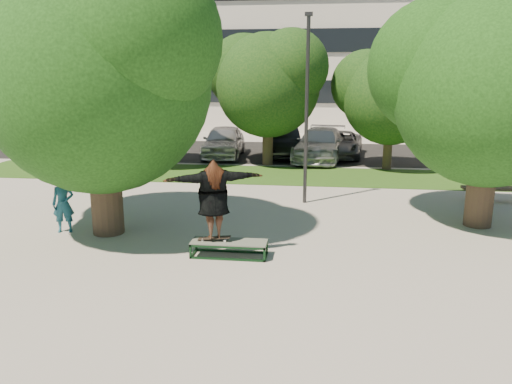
# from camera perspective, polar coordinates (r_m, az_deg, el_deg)

# --- Properties ---
(ground) EXTENTS (120.00, 120.00, 0.00)m
(ground) POSITION_cam_1_polar(r_m,az_deg,el_deg) (12.25, 0.05, -6.90)
(ground) COLOR gray
(ground) RESTS_ON ground
(grass_strip) EXTENTS (30.00, 4.00, 0.02)m
(grass_strip) POSITION_cam_1_polar(r_m,az_deg,el_deg) (21.33, 5.97, 1.84)
(grass_strip) COLOR #254814
(grass_strip) RESTS_ON ground
(asphalt_strip) EXTENTS (40.00, 8.00, 0.01)m
(asphalt_strip) POSITION_cam_1_polar(r_m,az_deg,el_deg) (27.77, 4.26, 4.54)
(asphalt_strip) COLOR black
(asphalt_strip) RESTS_ON ground
(tree_left) EXTENTS (6.96, 5.95, 7.12)m
(tree_left) POSITION_cam_1_polar(r_m,az_deg,el_deg) (13.76, -17.88, 13.48)
(tree_left) COLOR #38281E
(tree_left) RESTS_ON ground
(tree_right) EXTENTS (6.24, 5.33, 6.51)m
(tree_right) POSITION_cam_1_polar(r_m,az_deg,el_deg) (15.16, 24.99, 11.58)
(tree_right) COLOR #38281E
(tree_right) RESTS_ON ground
(bg_tree_left) EXTENTS (5.28, 4.51, 5.77)m
(bg_tree_left) POSITION_cam_1_polar(r_m,az_deg,el_deg) (23.87, -12.58, 11.82)
(bg_tree_left) COLOR #38281E
(bg_tree_left) RESTS_ON ground
(bg_tree_mid) EXTENTS (5.76, 4.92, 6.24)m
(bg_tree_mid) POSITION_cam_1_polar(r_m,az_deg,el_deg) (23.62, 1.22, 12.81)
(bg_tree_mid) COLOR #38281E
(bg_tree_mid) RESTS_ON ground
(bg_tree_right) EXTENTS (5.04, 4.31, 5.43)m
(bg_tree_right) POSITION_cam_1_polar(r_m,az_deg,el_deg) (23.17, 15.00, 11.06)
(bg_tree_right) COLOR #38281E
(bg_tree_right) RESTS_ON ground
(lamppost) EXTENTS (0.25, 0.15, 6.11)m
(lamppost) POSITION_cam_1_polar(r_m,az_deg,el_deg) (16.44, 5.81, 9.49)
(lamppost) COLOR #2D2D30
(lamppost) RESTS_ON ground
(office_building) EXTENTS (30.00, 14.12, 16.00)m
(office_building) POSITION_cam_1_polar(r_m,az_deg,el_deg) (43.68, 2.93, 18.28)
(office_building) COLOR silver
(office_building) RESTS_ON ground
(grind_box) EXTENTS (1.80, 0.60, 0.38)m
(grind_box) POSITION_cam_1_polar(r_m,az_deg,el_deg) (11.96, -3.09, -6.48)
(grind_box) COLOR black
(grind_box) RESTS_ON ground
(skater_rig) EXTENTS (2.39, 1.45, 1.96)m
(skater_rig) POSITION_cam_1_polar(r_m,az_deg,el_deg) (11.67, -4.88, -0.81)
(skater_rig) COLOR white
(skater_rig) RESTS_ON grind_box
(bystander) EXTENTS (0.66, 0.52, 1.59)m
(bystander) POSITION_cam_1_polar(r_m,az_deg,el_deg) (14.56, -21.17, -1.27)
(bystander) COLOR #194E61
(bystander) RESTS_ON ground
(bench) EXTENTS (3.27, 0.51, 0.50)m
(bench) POSITION_cam_1_polar(r_m,az_deg,el_deg) (18.96, 27.21, 0.22)
(bench) COLOR #4E3F2F
(bench) RESTS_ON ground
(car_silver_a) EXTENTS (2.22, 4.92, 1.64)m
(car_silver_a) POSITION_cam_1_polar(r_m,az_deg,el_deg) (26.12, -3.72, 5.80)
(car_silver_a) COLOR #B8B8BD
(car_silver_a) RESTS_ON asphalt_strip
(car_dark) EXTENTS (2.52, 4.90, 1.54)m
(car_dark) POSITION_cam_1_polar(r_m,az_deg,el_deg) (26.26, 3.02, 5.74)
(car_dark) COLOR black
(car_dark) RESTS_ON asphalt_strip
(car_grey) EXTENTS (2.64, 4.92, 1.31)m
(car_grey) POSITION_cam_1_polar(r_m,az_deg,el_deg) (26.58, 9.57, 5.42)
(car_grey) COLOR #5D5D62
(car_grey) RESTS_ON asphalt_strip
(car_silver_b) EXTENTS (3.01, 5.71, 1.58)m
(car_silver_b) POSITION_cam_1_polar(r_m,az_deg,el_deg) (25.33, 7.36, 5.41)
(car_silver_b) COLOR #BABBC0
(car_silver_b) RESTS_ON asphalt_strip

